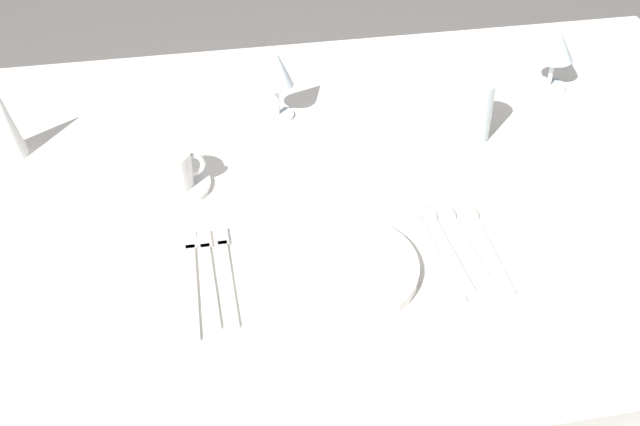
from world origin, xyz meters
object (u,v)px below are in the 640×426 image
at_px(napkin_folded, 1,118).
at_px(fork_outer, 226,270).
at_px(spoon_dessert, 461,236).
at_px(wine_glass_centre, 276,71).
at_px(coffee_cup_left, 172,168).
at_px(fork_salad, 192,277).
at_px(spoon_soup, 441,236).
at_px(drink_tumbler, 473,114).
at_px(wine_glass_left, 556,48).
at_px(dinner_plate, 335,268).
at_px(spoon_tea, 482,236).
at_px(dinner_knife, 434,252).
at_px(fork_inner, 209,272).

bearing_deg(napkin_folded, fork_outer, -48.04).
bearing_deg(spoon_dessert, wine_glass_centre, 118.09).
bearing_deg(coffee_cup_left, napkin_folded, 150.50).
distance_m(coffee_cup_left, napkin_folded, 0.33).
distance_m(fork_salad, coffee_cup_left, 0.24).
height_order(fork_outer, wine_glass_centre, wine_glass_centre).
distance_m(spoon_soup, coffee_cup_left, 0.46).
distance_m(spoon_soup, drink_tumbler, 0.32).
bearing_deg(wine_glass_left, fork_outer, -147.76).
relative_size(wine_glass_left, drink_tumbler, 1.14).
distance_m(dinner_plate, fork_salad, 0.21).
bearing_deg(spoon_soup, drink_tumbler, 62.03).
distance_m(fork_outer, wine_glass_centre, 0.47).
bearing_deg(spoon_dessert, fork_salad, -177.71).
bearing_deg(drink_tumbler, napkin_folded, 173.29).
height_order(spoon_dessert, spoon_tea, same).
bearing_deg(fork_salad, dinner_knife, -1.93).
bearing_deg(dinner_knife, wine_glass_left, 49.65).
height_order(spoon_dessert, drink_tumbler, drink_tumbler).
height_order(fork_outer, dinner_knife, same).
relative_size(fork_outer, fork_inner, 1.02).
relative_size(spoon_soup, napkin_folded, 1.36).
relative_size(coffee_cup_left, napkin_folded, 0.62).
height_order(fork_outer, wine_glass_left, wine_glass_left).
xyz_separation_m(dinner_plate, fork_salad, (-0.21, 0.03, -0.01)).
bearing_deg(coffee_cup_left, spoon_tea, -25.85).
relative_size(fork_outer, wine_glass_left, 1.70).
bearing_deg(spoon_dessert, spoon_tea, -11.74).
height_order(dinner_plate, spoon_tea, dinner_plate).
xyz_separation_m(spoon_tea, napkin_folded, (-0.75, 0.39, 0.07)).
xyz_separation_m(fork_salad, spoon_soup, (0.39, 0.02, 0.00)).
height_order(fork_inner, spoon_tea, spoon_tea).
bearing_deg(fork_salad, spoon_dessert, 2.29).
height_order(fork_salad, spoon_soup, spoon_soup).
height_order(fork_salad, napkin_folded, napkin_folded).
xyz_separation_m(dinner_plate, coffee_cup_left, (-0.22, 0.26, 0.03)).
bearing_deg(dinner_knife, spoon_soup, 57.40).
relative_size(spoon_soup, wine_glass_centre, 1.48).
distance_m(fork_salad, drink_tumbler, 0.61).
bearing_deg(dinner_plate, napkin_folded, 140.33).
relative_size(fork_inner, napkin_folded, 1.41).
relative_size(fork_salad, spoon_tea, 1.09).
bearing_deg(fork_salad, dinner_plate, -6.93).
distance_m(dinner_plate, wine_glass_left, 0.74).
height_order(dinner_knife, spoon_dessert, spoon_dessert).
bearing_deg(drink_tumbler, spoon_soup, -117.97).
bearing_deg(coffee_cup_left, fork_outer, -73.81).
xyz_separation_m(fork_outer, dinner_knife, (0.31, -0.02, -0.00)).
bearing_deg(dinner_plate, fork_outer, 168.58).
distance_m(fork_inner, wine_glass_centre, 0.48).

